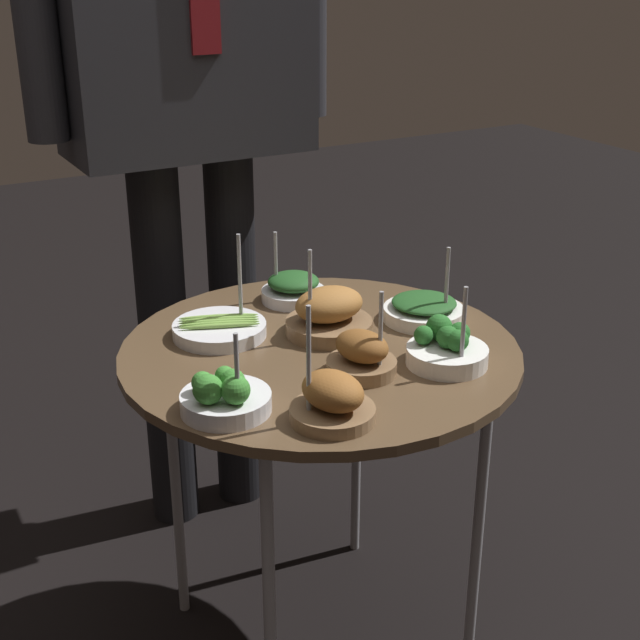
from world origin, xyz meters
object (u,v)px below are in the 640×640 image
(bowl_spinach_mid_left, at_px, (293,288))
(bowl_roast_back_right, at_px, (332,400))
(bowl_roast_front_left, at_px, (362,356))
(bowl_spinach_center, at_px, (424,310))
(bowl_broccoli_back_left, at_px, (447,348))
(bowl_asparagus_front_center, at_px, (220,328))
(waiter_figure, at_px, (182,30))
(serving_cart, at_px, (320,369))
(bowl_broccoli_far_rim, at_px, (224,396))
(bowl_roast_near_rim, at_px, (329,314))

(bowl_spinach_mid_left, relative_size, bowl_roast_back_right, 0.75)
(bowl_roast_front_left, relative_size, bowl_spinach_center, 0.99)
(bowl_spinach_center, bearing_deg, bowl_broccoli_back_left, -113.79)
(bowl_spinach_mid_left, distance_m, bowl_asparagus_front_center, 0.21)
(bowl_spinach_center, relative_size, waiter_figure, 0.08)
(bowl_asparagus_front_center, bearing_deg, bowl_broccoli_back_left, -45.44)
(serving_cart, height_order, bowl_spinach_center, bowl_spinach_center)
(bowl_broccoli_back_left, relative_size, bowl_spinach_center, 1.00)
(serving_cart, relative_size, bowl_spinach_center, 4.63)
(bowl_roast_front_left, xyz_separation_m, bowl_spinach_mid_left, (0.05, 0.33, -0.01))
(bowl_broccoli_back_left, height_order, bowl_spinach_center, bowl_broccoli_back_left)
(serving_cart, height_order, bowl_asparagus_front_center, bowl_asparagus_front_center)
(bowl_broccoli_far_rim, bearing_deg, bowl_asparagus_front_center, 68.14)
(bowl_roast_front_left, relative_size, bowl_broccoli_back_left, 0.99)
(bowl_roast_front_left, relative_size, bowl_roast_near_rim, 0.89)
(bowl_broccoli_back_left, bearing_deg, bowl_asparagus_front_center, 134.56)
(waiter_figure, bearing_deg, bowl_roast_near_rim, -83.75)
(bowl_broccoli_far_rim, bearing_deg, bowl_roast_front_left, 2.65)
(serving_cart, xyz_separation_m, bowl_asparagus_front_center, (-0.13, 0.13, 0.06))
(serving_cart, xyz_separation_m, bowl_broccoli_back_left, (0.15, -0.16, 0.07))
(bowl_roast_front_left, relative_size, bowl_spinach_mid_left, 1.07)
(bowl_spinach_mid_left, height_order, bowl_spinach_center, bowl_spinach_center)
(bowl_asparagus_front_center, bearing_deg, bowl_roast_front_left, -60.72)
(bowl_spinach_mid_left, bearing_deg, bowl_broccoli_back_left, -76.47)
(bowl_roast_near_rim, distance_m, bowl_spinach_center, 0.18)
(bowl_spinach_mid_left, bearing_deg, bowl_broccoli_far_rim, -130.50)
(bowl_roast_front_left, relative_size, waiter_figure, 0.08)
(bowl_broccoli_far_rim, xyz_separation_m, bowl_spinach_center, (0.46, 0.14, -0.01))
(serving_cart, distance_m, bowl_broccoli_far_rim, 0.28)
(bowl_roast_front_left, height_order, waiter_figure, waiter_figure)
(bowl_spinach_mid_left, xyz_separation_m, waiter_figure, (-0.07, 0.32, 0.45))
(bowl_roast_front_left, bearing_deg, bowl_roast_near_rim, 78.51)
(serving_cart, height_order, bowl_roast_front_left, bowl_roast_front_left)
(serving_cart, xyz_separation_m, bowl_broccoli_far_rim, (-0.23, -0.13, 0.07))
(bowl_broccoli_back_left, distance_m, bowl_spinach_center, 0.18)
(bowl_roast_near_rim, distance_m, bowl_broccoli_far_rim, 0.33)
(bowl_roast_near_rim, bearing_deg, bowl_roast_front_left, -101.49)
(bowl_broccoli_back_left, height_order, waiter_figure, waiter_figure)
(bowl_roast_front_left, xyz_separation_m, bowl_broccoli_back_left, (0.14, -0.04, -0.00))
(bowl_spinach_mid_left, relative_size, bowl_roast_near_rim, 0.83)
(bowl_spinach_center, bearing_deg, bowl_roast_back_right, -144.14)
(bowl_broccoli_far_rim, bearing_deg, bowl_spinach_center, 17.28)
(waiter_figure, bearing_deg, bowl_broccoli_far_rim, -108.42)
(bowl_roast_back_right, bearing_deg, waiter_figure, 82.83)
(bowl_broccoli_far_rim, distance_m, waiter_figure, 0.84)
(bowl_roast_front_left, bearing_deg, serving_cart, 94.10)
(bowl_spinach_mid_left, xyz_separation_m, bowl_broccoli_back_left, (0.09, -0.37, 0.00))
(bowl_asparagus_front_center, height_order, bowl_spinach_center, bowl_asparagus_front_center)
(bowl_roast_near_rim, distance_m, bowl_broccoli_back_left, 0.23)
(bowl_roast_near_rim, height_order, waiter_figure, waiter_figure)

